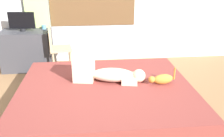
{
  "coord_description": "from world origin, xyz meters",
  "views": [
    {
      "loc": [
        -0.13,
        -2.53,
        1.77
      ],
      "look_at": [
        0.15,
        0.36,
        0.58
      ],
      "focal_mm": 38.0,
      "sensor_mm": 36.0,
      "label": 1
    }
  ],
  "objects_px": {
    "tv_monitor": "(22,21)",
    "cat": "(162,79)",
    "chair_by_desk": "(57,46)",
    "bed": "(106,101)",
    "person_lying": "(105,73)",
    "desk": "(27,50)",
    "cup": "(44,27)"
  },
  "relations": [
    {
      "from": "person_lying",
      "to": "bed",
      "type": "bearing_deg",
      "value": -93.18
    },
    {
      "from": "cup",
      "to": "bed",
      "type": "bearing_deg",
      "value": -61.31
    },
    {
      "from": "person_lying",
      "to": "cup",
      "type": "bearing_deg",
      "value": 121.0
    },
    {
      "from": "desk",
      "to": "chair_by_desk",
      "type": "bearing_deg",
      "value": -24.64
    },
    {
      "from": "bed",
      "to": "cup",
      "type": "xyz_separation_m",
      "value": [
        -1.05,
        1.92,
        0.57
      ]
    },
    {
      "from": "bed",
      "to": "person_lying",
      "type": "bearing_deg",
      "value": 86.82
    },
    {
      "from": "cat",
      "to": "desk",
      "type": "height_order",
      "value": "desk"
    },
    {
      "from": "person_lying",
      "to": "desk",
      "type": "bearing_deg",
      "value": 130.52
    },
    {
      "from": "desk",
      "to": "tv_monitor",
      "type": "relative_size",
      "value": 1.87
    },
    {
      "from": "bed",
      "to": "tv_monitor",
      "type": "xyz_separation_m",
      "value": [
        -1.41,
        1.78,
        0.71
      ]
    },
    {
      "from": "cat",
      "to": "tv_monitor",
      "type": "height_order",
      "value": "tv_monitor"
    },
    {
      "from": "person_lying",
      "to": "cat",
      "type": "bearing_deg",
      "value": -13.46
    },
    {
      "from": "tv_monitor",
      "to": "person_lying",
      "type": "bearing_deg",
      "value": -48.89
    },
    {
      "from": "tv_monitor",
      "to": "cat",
      "type": "bearing_deg",
      "value": -40.13
    },
    {
      "from": "cat",
      "to": "person_lying",
      "type": "bearing_deg",
      "value": 166.54
    },
    {
      "from": "person_lying",
      "to": "cat",
      "type": "relative_size",
      "value": 2.64
    },
    {
      "from": "desk",
      "to": "cup",
      "type": "height_order",
      "value": "cup"
    },
    {
      "from": "bed",
      "to": "cup",
      "type": "bearing_deg",
      "value": 118.69
    },
    {
      "from": "cat",
      "to": "desk",
      "type": "distance_m",
      "value": 2.76
    },
    {
      "from": "desk",
      "to": "tv_monitor",
      "type": "bearing_deg",
      "value": -180.0
    },
    {
      "from": "cat",
      "to": "cup",
      "type": "height_order",
      "value": "cup"
    },
    {
      "from": "bed",
      "to": "cat",
      "type": "relative_size",
      "value": 6.27
    },
    {
      "from": "bed",
      "to": "chair_by_desk",
      "type": "bearing_deg",
      "value": 117.45
    },
    {
      "from": "bed",
      "to": "person_lying",
      "type": "xyz_separation_m",
      "value": [
        0.01,
        0.16,
        0.33
      ]
    },
    {
      "from": "bed",
      "to": "tv_monitor",
      "type": "bearing_deg",
      "value": 128.35
    },
    {
      "from": "desk",
      "to": "chair_by_desk",
      "type": "relative_size",
      "value": 1.05
    },
    {
      "from": "bed",
      "to": "desk",
      "type": "distance_m",
      "value": 2.25
    },
    {
      "from": "chair_by_desk",
      "to": "person_lying",
      "type": "bearing_deg",
      "value": -59.63
    },
    {
      "from": "bed",
      "to": "cup",
      "type": "height_order",
      "value": "cup"
    },
    {
      "from": "cup",
      "to": "person_lying",
      "type": "bearing_deg",
      "value": -59.0
    },
    {
      "from": "chair_by_desk",
      "to": "cup",
      "type": "bearing_deg",
      "value": 122.99
    },
    {
      "from": "chair_by_desk",
      "to": "bed",
      "type": "bearing_deg",
      "value": -62.55
    }
  ]
}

